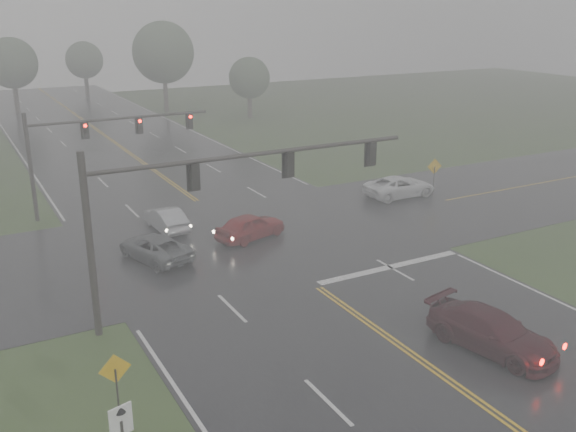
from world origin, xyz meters
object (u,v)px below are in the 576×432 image
sedan_red (251,238)px  signal_gantry_near (201,192)px  car_grey (156,259)px  signal_gantry_far (88,140)px  sedan_silver (167,230)px  pickup_white (399,196)px  sedan_maroon (490,349)px

sedan_red → signal_gantry_near: size_ratio=0.29×
car_grey → signal_gantry_near: signal_gantry_near is taller
car_grey → signal_gantry_far: bearing=-100.6°
sedan_silver → signal_gantry_far: signal_gantry_far is taller
pickup_white → signal_gantry_far: 21.13m
signal_gantry_near → signal_gantry_far: (-1.12, 16.43, -0.68)m
sedan_maroon → signal_gantry_near: size_ratio=0.35×
pickup_white → signal_gantry_near: 21.53m
sedan_silver → pickup_white: bearing=172.8°
sedan_maroon → sedan_silver: (-6.62, 19.51, 0.00)m
sedan_silver → signal_gantry_near: signal_gantry_near is taller
pickup_white → signal_gantry_near: (-18.38, -9.82, 5.39)m
signal_gantry_near → signal_gantry_far: size_ratio=1.29×
sedan_silver → pickup_white: (16.53, -1.13, 0.00)m
sedan_maroon → pickup_white: (9.92, 18.38, 0.00)m
pickup_white → signal_gantry_far: signal_gantry_far is taller
sedan_red → sedan_silver: 5.33m
sedan_maroon → signal_gantry_near: (-8.47, 8.56, 5.39)m
pickup_white → signal_gantry_near: size_ratio=0.34×
sedan_maroon → sedan_red: size_ratio=1.22×
pickup_white → sedan_silver: bearing=86.7°
car_grey → signal_gantry_near: bearing=75.2°
car_grey → signal_gantry_far: (-0.96, 9.73, 4.71)m
sedan_silver → pickup_white: pickup_white is taller
pickup_white → signal_gantry_far: bearing=71.9°
sedan_red → sedan_silver: (-3.76, 3.78, 0.00)m
signal_gantry_near → pickup_white: bearing=28.1°
sedan_maroon → pickup_white: 20.89m
sedan_maroon → pickup_white: sedan_maroon is taller
sedan_red → signal_gantry_near: signal_gantry_near is taller
car_grey → sedan_red: bearing=168.4°
pickup_white → signal_gantry_near: bearing=118.7°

